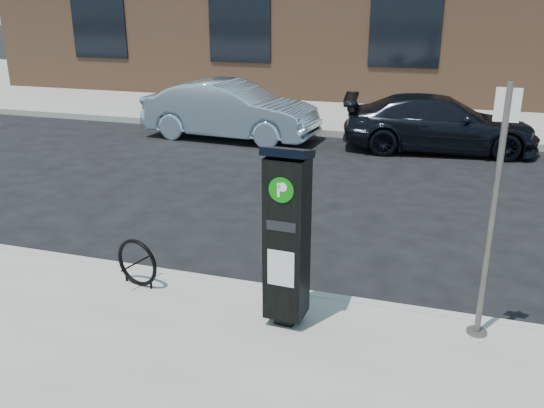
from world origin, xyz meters
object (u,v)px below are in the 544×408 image
at_px(sign_pole, 492,218).
at_px(car_dark, 439,124).
at_px(parking_kiosk, 287,236).
at_px(car_silver, 230,110).
at_px(bike_rack, 137,263).

distance_m(sign_pole, car_dark, 7.76).
height_order(parking_kiosk, sign_pole, sign_pole).
distance_m(car_silver, car_dark, 4.70).
bearing_deg(car_silver, sign_pole, -140.23).
bearing_deg(bike_rack, car_silver, 116.39).
bearing_deg(sign_pole, car_dark, 100.38).
bearing_deg(parking_kiosk, car_dark, 85.61).
bearing_deg(sign_pole, parking_kiosk, -163.74).
distance_m(sign_pole, car_silver, 9.18).
distance_m(parking_kiosk, bike_rack, 1.88).
xyz_separation_m(bike_rack, car_dark, (2.81, 7.80, 0.18)).
distance_m(parking_kiosk, car_silver, 8.57).
bearing_deg(car_silver, car_dark, -82.69).
bearing_deg(car_dark, sign_pole, 177.96).
xyz_separation_m(sign_pole, car_silver, (-5.39, 7.41, -0.63)).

